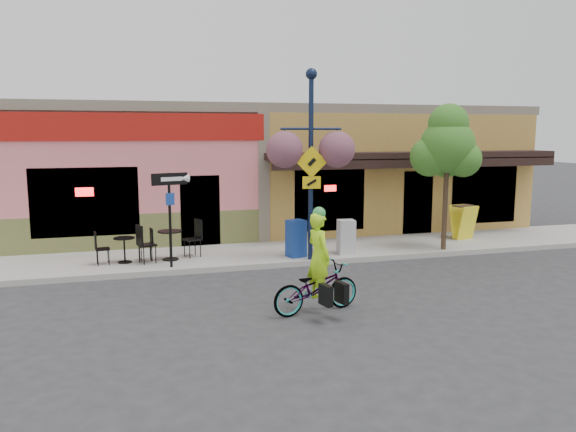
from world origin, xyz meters
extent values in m
plane|color=#2D2D30|center=(0.00, 0.00, 0.00)|extent=(90.00, 90.00, 0.00)
cube|color=#9E9B93|center=(0.00, 2.00, 0.07)|extent=(24.00, 3.00, 0.15)
cube|color=#A8A59E|center=(0.00, 0.55, 0.07)|extent=(24.00, 0.12, 0.15)
imported|color=maroon|center=(-1.55, -3.27, 0.50)|extent=(2.02, 1.06, 1.01)
imported|color=#B9FF1A|center=(-1.50, -3.27, 0.89)|extent=(0.56, 0.73, 1.79)
camera|label=1|loc=(-5.11, -13.61, 3.61)|focal=35.00mm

